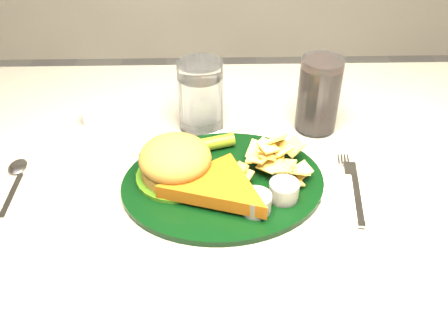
% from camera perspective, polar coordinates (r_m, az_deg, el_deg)
% --- Properties ---
extents(table, '(1.20, 0.80, 0.75)m').
position_cam_1_polar(table, '(1.06, -1.36, -17.38)').
color(table, gray).
rests_on(table, ground).
extents(dinner_plate, '(0.34, 0.30, 0.07)m').
position_cam_1_polar(dinner_plate, '(0.75, -0.10, 0.05)').
color(dinner_plate, black).
rests_on(dinner_plate, table).
extents(water_glass, '(0.09, 0.09, 0.12)m').
position_cam_1_polar(water_glass, '(0.87, -2.69, 8.22)').
color(water_glass, white).
rests_on(water_glass, table).
extents(cola_glass, '(0.08, 0.08, 0.13)m').
position_cam_1_polar(cola_glass, '(0.88, 10.76, 8.21)').
color(cola_glass, black).
rests_on(cola_glass, table).
extents(fork_napkin, '(0.13, 0.16, 0.01)m').
position_cam_1_polar(fork_napkin, '(0.77, 14.90, -3.13)').
color(fork_napkin, white).
rests_on(fork_napkin, table).
extents(spoon, '(0.04, 0.14, 0.01)m').
position_cam_1_polar(spoon, '(0.81, -23.16, -2.75)').
color(spoon, silver).
rests_on(spoon, table).
extents(ramekin, '(0.04, 0.04, 0.03)m').
position_cam_1_polar(ramekin, '(0.93, -14.60, 5.79)').
color(ramekin, white).
rests_on(ramekin, table).
extents(wrapped_straw, '(0.23, 0.15, 0.01)m').
position_cam_1_polar(wrapped_straw, '(0.86, -3.73, 3.28)').
color(wrapped_straw, silver).
rests_on(wrapped_straw, table).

